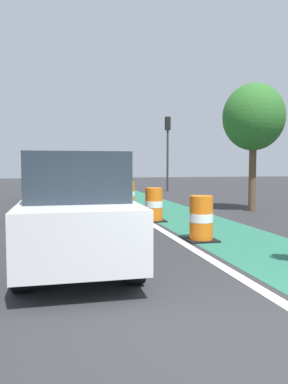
% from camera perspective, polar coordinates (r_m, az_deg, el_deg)
% --- Properties ---
extents(ground_plane, '(100.00, 100.00, 0.00)m').
position_cam_1_polar(ground_plane, '(4.35, 16.83, -21.00)').
color(ground_plane, '#2D2D30').
extents(bike_lane_strip, '(2.50, 80.00, 0.01)m').
position_cam_1_polar(bike_lane_strip, '(16.11, 2.51, -2.39)').
color(bike_lane_strip, '#286B51').
rests_on(bike_lane_strip, ground).
extents(lane_divider_stripe, '(0.20, 80.00, 0.01)m').
position_cam_1_polar(lane_divider_stripe, '(15.77, -2.74, -2.53)').
color(lane_divider_stripe, silver).
rests_on(lane_divider_stripe, ground).
extents(parked_suv_nearest, '(1.97, 4.63, 2.04)m').
position_cam_1_polar(parked_suv_nearest, '(7.09, -10.38, -2.40)').
color(parked_suv_nearest, silver).
rests_on(parked_suv_nearest, ground).
extents(parked_suv_second, '(2.02, 4.65, 2.04)m').
position_cam_1_polar(parked_suv_second, '(13.55, -12.13, 0.67)').
color(parked_suv_second, black).
rests_on(parked_suv_second, ground).
extents(parked_suv_third, '(2.02, 4.65, 2.04)m').
position_cam_1_polar(parked_suv_third, '(19.86, -12.68, 1.74)').
color(parked_suv_third, maroon).
rests_on(parked_suv_third, ground).
extents(traffic_barrel_front, '(0.73, 0.73, 1.09)m').
position_cam_1_polar(traffic_barrel_front, '(9.20, 8.67, -4.05)').
color(traffic_barrel_front, orange).
rests_on(traffic_barrel_front, ground).
extents(traffic_barrel_mid, '(0.73, 0.73, 1.09)m').
position_cam_1_polar(traffic_barrel_mid, '(12.21, 1.52, -1.98)').
color(traffic_barrel_mid, orange).
rests_on(traffic_barrel_mid, ground).
extents(traffic_barrel_back, '(0.73, 0.73, 1.09)m').
position_cam_1_polar(traffic_barrel_back, '(16.45, -2.40, -0.40)').
color(traffic_barrel_back, orange).
rests_on(traffic_barrel_back, ground).
extents(traffic_light_corner, '(0.41, 0.32, 5.10)m').
position_cam_1_polar(traffic_light_corner, '(25.99, 3.62, 7.81)').
color(traffic_light_corner, '#2D2D2D').
rests_on(traffic_light_corner, ground).
extents(street_tree_sidewalk, '(2.40, 2.40, 5.00)m').
position_cam_1_polar(street_tree_sidewalk, '(15.55, 16.29, 10.75)').
color(street_tree_sidewalk, brown).
rests_on(street_tree_sidewalk, ground).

